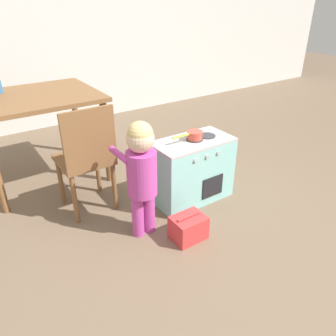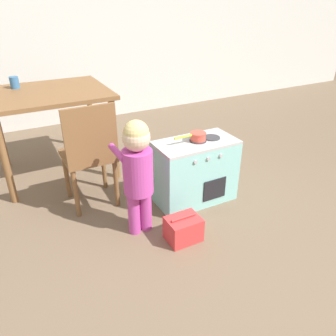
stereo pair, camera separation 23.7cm
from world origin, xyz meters
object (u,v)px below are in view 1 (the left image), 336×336
Objects in this scene: toy_pot at (194,135)px; child_figure at (141,167)px; toy_basket at (188,228)px; dining_chair_near at (87,158)px; play_kitchen at (192,170)px; dining_table at (36,108)px.

toy_pot is 0.59m from child_figure.
child_figure is 3.63× the size of toy_basket.
dining_chair_near is at bearing 112.56° from child_figure.
play_kitchen is at bearing -177.03° from toy_pot.
dining_table is at bearing 130.81° from play_kitchen.
play_kitchen is 0.76× the size of child_figure.
toy_pot is (0.01, 0.00, 0.30)m from play_kitchen.
dining_chair_near reaches higher than child_figure.
play_kitchen is 0.30m from toy_pot.
child_figure is 0.50m from dining_chair_near.
child_figure is at bearing -163.55° from toy_pot.
play_kitchen is 0.63× the size of dining_table.
dining_chair_near is (-0.74, 0.30, 0.19)m from play_kitchen.
toy_basket is at bearing -129.94° from play_kitchen.
toy_pot is 1.16× the size of toy_basket.
child_figure is 0.98× the size of dining_chair_near.
dining_table is (-0.32, 1.18, 0.14)m from child_figure.
dining_table reaches higher than play_kitchen.
toy_basket is 1.62m from dining_table.
play_kitchen is 2.39× the size of toy_pot.
play_kitchen is 0.63m from child_figure.
toy_pot is at bearing 2.97° from play_kitchen.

